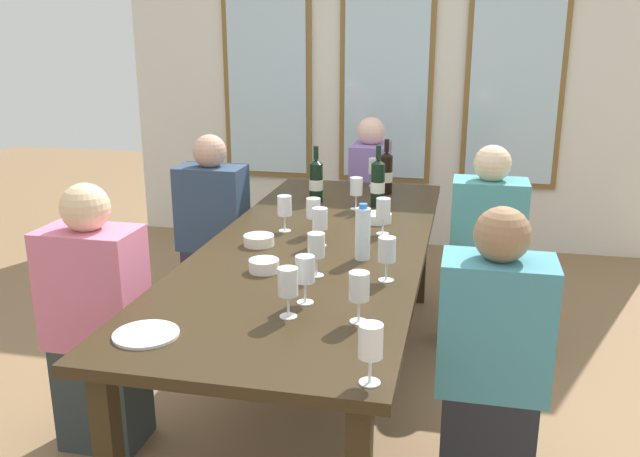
% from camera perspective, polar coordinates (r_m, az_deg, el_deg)
% --- Properties ---
extents(ground_plane, '(12.00, 12.00, 0.00)m').
position_cam_1_polar(ground_plane, '(3.36, -0.22, -13.33)').
color(ground_plane, olive).
extents(back_wall_with_windows, '(4.18, 0.10, 2.90)m').
position_cam_1_polar(back_wall_with_windows, '(5.34, 5.71, 13.98)').
color(back_wall_with_windows, silver).
rests_on(back_wall_with_windows, ground).
extents(dining_table, '(0.98, 2.62, 0.74)m').
position_cam_1_polar(dining_table, '(3.08, -0.23, -2.33)').
color(dining_table, '#322514').
rests_on(dining_table, ground).
extents(white_plate_0, '(0.21, 0.21, 0.01)m').
position_cam_1_polar(white_plate_0, '(2.21, -14.49, -8.65)').
color(white_plate_0, white).
rests_on(white_plate_0, dining_table).
extents(wine_bottle_0, '(0.08, 0.08, 0.31)m').
position_cam_1_polar(wine_bottle_0, '(3.77, -0.33, 4.08)').
color(wine_bottle_0, black).
rests_on(wine_bottle_0, dining_table).
extents(wine_bottle_1, '(0.08, 0.08, 0.34)m').
position_cam_1_polar(wine_bottle_1, '(3.68, 4.91, 3.87)').
color(wine_bottle_1, black).
rests_on(wine_bottle_1, dining_table).
extents(wine_bottle_2, '(0.08, 0.08, 0.32)m').
position_cam_1_polar(wine_bottle_2, '(3.98, 5.60, 4.71)').
color(wine_bottle_2, black).
rests_on(wine_bottle_2, dining_table).
extents(tasting_bowl_0, '(0.14, 0.14, 0.05)m').
position_cam_1_polar(tasting_bowl_0, '(3.03, -5.19, -0.99)').
color(tasting_bowl_0, white).
rests_on(tasting_bowl_0, dining_table).
extents(tasting_bowl_1, '(0.12, 0.12, 0.05)m').
position_cam_1_polar(tasting_bowl_1, '(2.70, -4.75, -3.14)').
color(tasting_bowl_1, white).
rests_on(tasting_bowl_1, dining_table).
extents(tasting_bowl_2, '(0.14, 0.14, 0.05)m').
position_cam_1_polar(tasting_bowl_2, '(3.39, 4.86, 0.91)').
color(tasting_bowl_2, white).
rests_on(tasting_bowl_2, dining_table).
extents(water_bottle, '(0.06, 0.06, 0.24)m').
position_cam_1_polar(water_bottle, '(2.81, 3.63, -0.40)').
color(water_bottle, white).
rests_on(water_bottle, dining_table).
extents(wine_glass_0, '(0.07, 0.07, 0.17)m').
position_cam_1_polar(wine_glass_0, '(2.24, -2.73, -4.74)').
color(wine_glass_0, white).
rests_on(wine_glass_0, dining_table).
extents(wine_glass_1, '(0.07, 0.07, 0.17)m').
position_cam_1_polar(wine_glass_1, '(4.17, 4.59, 5.17)').
color(wine_glass_1, white).
rests_on(wine_glass_1, dining_table).
extents(wine_glass_2, '(0.07, 0.07, 0.17)m').
position_cam_1_polar(wine_glass_2, '(2.35, -1.28, -3.67)').
color(wine_glass_2, white).
rests_on(wine_glass_2, dining_table).
extents(wine_glass_3, '(0.07, 0.07, 0.17)m').
position_cam_1_polar(wine_glass_3, '(3.61, 3.08, 3.44)').
color(wine_glass_3, white).
rests_on(wine_glass_3, dining_table).
extents(wine_glass_4, '(0.07, 0.07, 0.17)m').
position_cam_1_polar(wine_glass_4, '(2.20, 3.32, -5.12)').
color(wine_glass_4, white).
rests_on(wine_glass_4, dining_table).
extents(wine_glass_5, '(0.07, 0.07, 0.17)m').
position_cam_1_polar(wine_glass_5, '(3.15, -0.57, 1.64)').
color(wine_glass_5, white).
rests_on(wine_glass_5, dining_table).
extents(wine_glass_6, '(0.07, 0.07, 0.17)m').
position_cam_1_polar(wine_glass_6, '(1.83, 4.30, -9.59)').
color(wine_glass_6, white).
rests_on(wine_glass_6, dining_table).
extents(wine_glass_7, '(0.07, 0.07, 0.17)m').
position_cam_1_polar(wine_glass_7, '(2.57, 5.67, -1.87)').
color(wine_glass_7, white).
rests_on(wine_glass_7, dining_table).
extents(wine_glass_8, '(0.07, 0.07, 0.17)m').
position_cam_1_polar(wine_glass_8, '(2.61, -0.32, -1.52)').
color(wine_glass_8, white).
rests_on(wine_glass_8, dining_table).
extents(wine_glass_9, '(0.07, 0.07, 0.17)m').
position_cam_1_polar(wine_glass_9, '(2.98, -0.01, 0.68)').
color(wine_glass_9, white).
rests_on(wine_glass_9, dining_table).
extents(wine_glass_10, '(0.07, 0.07, 0.17)m').
position_cam_1_polar(wine_glass_10, '(3.21, -3.02, 1.78)').
color(wine_glass_10, white).
rests_on(wine_glass_10, dining_table).
extents(wine_glass_11, '(0.07, 0.07, 0.17)m').
position_cam_1_polar(wine_glass_11, '(3.17, 5.37, 1.63)').
color(wine_glass_11, white).
rests_on(wine_glass_11, dining_table).
extents(seated_person_0, '(0.38, 0.24, 1.11)m').
position_cam_1_polar(seated_person_0, '(2.87, -18.33, -7.80)').
color(seated_person_0, '#323A3A').
rests_on(seated_person_0, ground).
extents(seated_person_1, '(0.38, 0.24, 1.11)m').
position_cam_1_polar(seated_person_1, '(2.49, 14.30, -11.37)').
color(seated_person_1, '#26262D').
rests_on(seated_person_1, ground).
extents(seated_person_2, '(0.38, 0.24, 1.11)m').
position_cam_1_polar(seated_person_2, '(3.96, -9.00, -0.54)').
color(seated_person_2, '#2C2A3D').
rests_on(seated_person_2, ground).
extents(seated_person_3, '(0.38, 0.24, 1.11)m').
position_cam_1_polar(seated_person_3, '(3.67, 13.84, -2.18)').
color(seated_person_3, '#35213F').
rests_on(seated_person_3, ground).
extents(seated_person_4, '(0.24, 0.38, 1.11)m').
position_cam_1_polar(seated_person_4, '(4.69, 4.22, 2.28)').
color(seated_person_4, '#232143').
rests_on(seated_person_4, ground).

